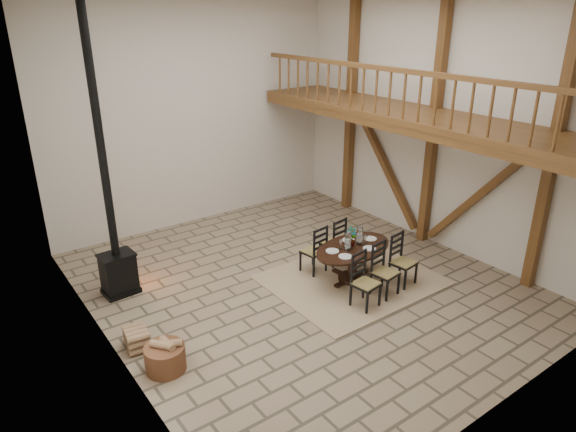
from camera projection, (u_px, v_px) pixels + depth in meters
ground at (302, 284)px, 9.59m from camera, size 8.00×8.00×0.00m
room_shell at (357, 115)px, 9.10m from camera, size 7.02×8.02×5.01m
rug at (352, 280)px, 9.71m from camera, size 3.00×2.50×0.02m
dining_table at (357, 264)px, 9.50m from camera, size 1.81×2.03×1.08m
wood_stove at (113, 235)px, 8.86m from camera, size 0.63×0.50×5.00m
log_basket at (165, 357)px, 7.25m from camera, size 0.58×0.58×0.48m
log_stack at (137, 338)px, 7.72m from camera, size 0.38×0.49×0.34m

